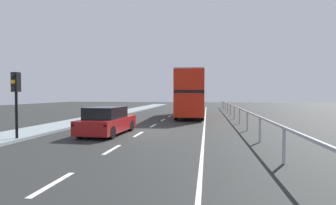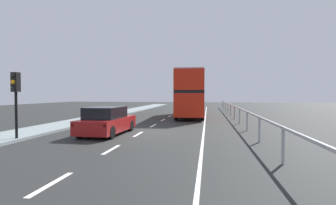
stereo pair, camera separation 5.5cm
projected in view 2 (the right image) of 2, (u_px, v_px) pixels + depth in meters
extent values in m
cube|color=#282A28|center=(142.00, 133.00, 15.37)|extent=(73.58, 120.00, 0.10)
cube|color=gray|center=(46.00, 129.00, 16.27)|extent=(2.62, 80.00, 0.14)
cube|color=silver|center=(52.00, 184.00, 6.45)|extent=(0.16, 1.83, 0.01)
cube|color=silver|center=(111.00, 149.00, 10.47)|extent=(0.16, 1.83, 0.01)
cube|color=silver|center=(138.00, 134.00, 14.49)|extent=(0.16, 1.83, 0.01)
cube|color=silver|center=(153.00, 126.00, 18.51)|extent=(0.16, 1.83, 0.01)
cube|color=silver|center=(163.00, 120.00, 22.53)|extent=(0.16, 1.83, 0.01)
cube|color=silver|center=(170.00, 116.00, 26.54)|extent=(0.16, 1.83, 0.01)
cube|color=silver|center=(175.00, 113.00, 30.56)|extent=(0.16, 1.83, 0.01)
cube|color=silver|center=(179.00, 111.00, 34.58)|extent=(0.16, 1.83, 0.01)
cube|color=silver|center=(182.00, 109.00, 38.60)|extent=(0.16, 1.83, 0.01)
cube|color=silver|center=(184.00, 108.00, 42.61)|extent=(0.16, 1.83, 0.01)
cube|color=silver|center=(205.00, 119.00, 23.74)|extent=(0.12, 46.00, 0.01)
cube|color=#B0B1B5|center=(234.00, 106.00, 23.33)|extent=(0.08, 42.00, 0.08)
cylinder|color=#B0B1B5|center=(283.00, 146.00, 8.25)|extent=(0.10, 0.10, 1.14)
cylinder|color=#B0B1B5|center=(259.00, 130.00, 12.03)|extent=(0.10, 0.10, 1.14)
cylinder|color=#B0B1B5|center=(247.00, 121.00, 15.80)|extent=(0.10, 0.10, 1.14)
cylinder|color=#B0B1B5|center=(239.00, 116.00, 19.58)|extent=(0.10, 0.10, 1.14)
cylinder|color=#B0B1B5|center=(234.00, 113.00, 23.35)|extent=(0.10, 0.10, 1.14)
cylinder|color=#B0B1B5|center=(231.00, 110.00, 27.12)|extent=(0.10, 0.10, 1.14)
cylinder|color=#B0B1B5|center=(228.00, 108.00, 30.90)|extent=(0.10, 0.10, 1.14)
cylinder|color=#B0B1B5|center=(226.00, 107.00, 34.67)|extent=(0.10, 0.10, 1.14)
cylinder|color=#B0B1B5|center=(224.00, 105.00, 38.45)|extent=(0.10, 0.10, 1.14)
cylinder|color=#B0B1B5|center=(222.00, 104.00, 42.22)|extent=(0.10, 0.10, 1.14)
cube|color=red|center=(190.00, 103.00, 25.73)|extent=(2.85, 10.20, 1.93)
cube|color=black|center=(190.00, 92.00, 25.70)|extent=(2.85, 9.80, 0.24)
cube|color=red|center=(190.00, 82.00, 25.67)|extent=(2.85, 10.20, 1.69)
cube|color=silver|center=(190.00, 73.00, 25.64)|extent=(2.79, 9.99, 0.10)
cube|color=black|center=(191.00, 101.00, 30.73)|extent=(2.17, 0.13, 1.35)
cube|color=yellow|center=(191.00, 80.00, 30.66)|extent=(1.45, 0.10, 0.28)
cylinder|color=black|center=(181.00, 109.00, 29.50)|extent=(0.32, 1.01, 1.00)
cylinder|color=black|center=(201.00, 110.00, 29.27)|extent=(0.32, 1.01, 1.00)
cylinder|color=black|center=(176.00, 114.00, 22.44)|extent=(0.32, 1.01, 1.00)
cylinder|color=black|center=(203.00, 114.00, 22.21)|extent=(0.32, 1.01, 1.00)
cube|color=maroon|center=(107.00, 124.00, 14.52)|extent=(2.01, 4.40, 0.72)
cube|color=black|center=(106.00, 113.00, 14.28)|extent=(1.71, 2.44, 0.60)
cube|color=red|center=(72.00, 125.00, 12.57)|extent=(0.16, 0.07, 0.12)
cube|color=red|center=(105.00, 126.00, 12.26)|extent=(0.16, 0.07, 0.12)
cylinder|color=black|center=(104.00, 125.00, 16.12)|extent=(0.22, 0.65, 0.64)
cylinder|color=black|center=(131.00, 126.00, 15.80)|extent=(0.22, 0.65, 0.64)
cylinder|color=black|center=(79.00, 132.00, 13.24)|extent=(0.22, 0.65, 0.64)
cylinder|color=black|center=(111.00, 132.00, 12.93)|extent=(0.22, 0.65, 0.64)
cylinder|color=black|center=(16.00, 105.00, 12.28)|extent=(0.12, 0.12, 3.05)
cube|color=black|center=(16.00, 82.00, 12.24)|extent=(0.30, 0.30, 0.90)
sphere|color=black|center=(13.00, 75.00, 12.07)|extent=(0.20, 0.20, 0.20)
sphere|color=orange|center=(13.00, 82.00, 12.08)|extent=(0.20, 0.20, 0.20)
sphere|color=black|center=(13.00, 89.00, 12.09)|extent=(0.20, 0.20, 0.20)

